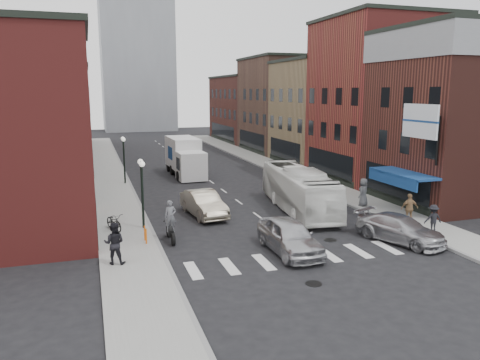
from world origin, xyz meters
The scene contains 32 objects.
ground centered at (0.00, 0.00, 0.00)m, with size 160.00×160.00×0.00m, color black.
sidewalk_left centered at (-8.50, 22.00, 0.07)m, with size 3.00×74.00×0.15m, color gray.
sidewalk_right centered at (8.50, 22.00, 0.07)m, with size 3.00×74.00×0.15m, color gray.
curb_left centered at (-7.00, 22.00, 0.00)m, with size 0.20×74.00×0.16m, color gray.
curb_right centered at (7.00, 22.00, 0.00)m, with size 0.20×74.00×0.16m, color gray.
crosswalk_stripes centered at (0.00, -3.00, 0.00)m, with size 12.00×2.20×0.01m, color silver.
bldg_left_mid_a centered at (-14.99, 14.00, 6.15)m, with size 10.30×10.20×12.30m.
bldg_left_mid_b centered at (-14.99, 24.00, 5.15)m, with size 10.30×10.20×10.30m.
bldg_left_far_a centered at (-14.99, 35.00, 6.65)m, with size 10.30×12.20×13.30m.
bldg_left_far_b centered at (-14.99, 49.00, 5.65)m, with size 10.30×16.20×11.30m.
bldg_right_corner centered at (14.99, 4.50, 6.15)m, with size 10.30×9.20×12.30m.
bldg_right_mid_a centered at (15.00, 14.00, 7.15)m, with size 10.30×10.20×14.30m.
bldg_right_mid_b centered at (14.99, 24.00, 5.65)m, with size 10.30×10.20×11.30m.
bldg_right_far_a centered at (14.99, 35.00, 6.15)m, with size 10.30×12.20×12.30m.
bldg_right_far_b centered at (14.99, 49.00, 5.15)m, with size 10.30×16.20×10.30m.
awning_blue centered at (8.93, 2.50, 2.63)m, with size 1.80×5.00×0.78m.
billboard_sign centered at (8.59, 0.50, 6.13)m, with size 1.52×3.00×3.70m.
distant_tower centered at (0.00, 78.00, 25.00)m, with size 14.00×14.00×50.00m, color #9399A0.
streetlamp_near centered at (-7.40, 4.00, 2.91)m, with size 0.32×1.22×4.11m.
streetlamp_far centered at (-7.40, 18.00, 2.91)m, with size 0.32×1.22×4.11m.
bike_rack centered at (-7.60, 1.30, 0.55)m, with size 0.08×0.68×0.80m.
box_truck centered at (-1.56, 20.85, 1.75)m, with size 2.64×8.19×3.54m.
motorcycle_rider centered at (-6.25, 1.44, 1.06)m, with size 0.65×2.22×2.26m.
transit_bus centered at (3.07, 5.41, 1.46)m, with size 2.45×10.45×2.91m, color white.
sedan_left_near centered at (-0.91, -2.10, 0.85)m, with size 2.00×4.98×1.70m, color #B8B8BD.
sedan_left_far centered at (-3.34, 6.00, 0.81)m, with size 1.72×4.92×1.62m, color #B7AC94.
curb_car centered at (5.40, -2.38, 0.72)m, with size 2.00×4.93×1.43m, color #AFAFB4.
parked_bicycle centered at (-9.05, 4.04, 0.64)m, with size 0.66×1.88×0.99m, color black.
ped_left_solo centered at (-9.30, -1.44, 1.13)m, with size 0.95×0.55×1.96m, color black.
ped_right_a centered at (7.96, -1.85, 0.94)m, with size 1.02×0.50×1.57m, color black.
ped_right_b centered at (7.90, 0.12, 1.05)m, with size 1.05×0.53×1.80m, color #93704B.
ped_right_c centered at (7.62, 4.66, 1.11)m, with size 0.94×0.61×1.92m, color #505257.
Camera 1 is at (-10.10, -22.58, 7.95)m, focal length 35.00 mm.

